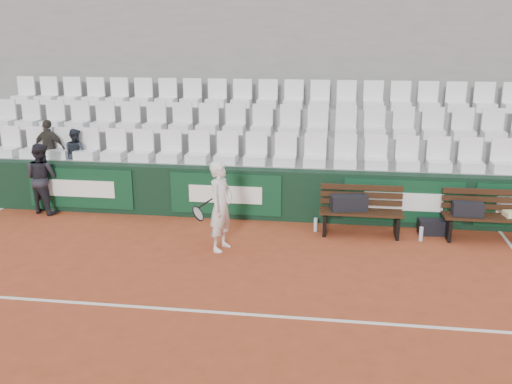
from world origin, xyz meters
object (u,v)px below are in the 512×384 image
(tennis_player, at_px, (221,206))
(ball_kid, at_px, (42,178))
(sports_bag_left, at_px, (349,203))
(spectator_c, at_px, (74,133))
(bench_right, at_px, (486,228))
(sports_bag_ground, at_px, (431,227))
(sports_bag_right, at_px, (468,209))
(water_bottle_far, at_px, (421,234))
(water_bottle_near, at_px, (316,225))
(bench_left, at_px, (360,223))
(spectator_b, at_px, (48,128))

(tennis_player, xyz_separation_m, ball_kid, (-4.01, 1.48, -0.05))
(sports_bag_left, relative_size, spectator_c, 0.61)
(bench_right, bearing_deg, ball_kid, 177.39)
(tennis_player, relative_size, spectator_c, 1.44)
(sports_bag_ground, bearing_deg, sports_bag_right, -18.09)
(sports_bag_right, relative_size, tennis_player, 0.34)
(bench_right, bearing_deg, sports_bag_left, 179.66)
(bench_right, bearing_deg, sports_bag_right, -179.03)
(sports_bag_right, xyz_separation_m, water_bottle_far, (-0.80, -0.20, -0.44))
(ball_kid, bearing_deg, water_bottle_near, -166.12)
(sports_bag_left, height_order, tennis_player, tennis_player)
(bench_left, height_order, spectator_b, spectator_b)
(water_bottle_far, bearing_deg, sports_bag_right, 13.91)
(sports_bag_right, xyz_separation_m, water_bottle_near, (-2.68, 0.04, -0.44))
(bench_right, xyz_separation_m, water_bottle_far, (-1.14, -0.20, -0.10))
(water_bottle_near, xyz_separation_m, water_bottle_far, (1.88, -0.24, -0.00))
(bench_left, relative_size, tennis_player, 0.97)
(spectator_c, bearing_deg, bench_left, -166.46)
(bench_left, height_order, ball_kid, ball_kid)
(sports_bag_ground, xyz_separation_m, tennis_player, (-3.67, -1.27, 0.63))
(spectator_b, bearing_deg, bench_left, 173.82)
(bench_right, height_order, water_bottle_far, bench_right)
(bench_left, bearing_deg, water_bottle_far, -9.45)
(bench_right, distance_m, tennis_player, 4.74)
(bench_left, bearing_deg, spectator_c, 168.83)
(tennis_player, xyz_separation_m, spectator_c, (-3.59, 2.25, 0.77))
(spectator_b, bearing_deg, spectator_c, -176.00)
(water_bottle_far, bearing_deg, sports_bag_left, 170.40)
(bench_left, distance_m, water_bottle_near, 0.83)
(water_bottle_far, xyz_separation_m, ball_kid, (-7.45, 0.59, 0.60))
(bench_left, xyz_separation_m, water_bottle_far, (1.06, -0.18, -0.10))
(sports_bag_right, relative_size, spectator_b, 0.41)
(bench_right, relative_size, sports_bag_left, 2.31)
(bench_right, relative_size, water_bottle_far, 5.86)
(water_bottle_near, height_order, spectator_b, spectator_b)
(water_bottle_far, bearing_deg, ball_kid, 175.44)
(sports_bag_left, distance_m, tennis_player, 2.43)
(bench_left, relative_size, water_bottle_near, 5.86)
(tennis_player, distance_m, spectator_b, 4.82)
(bench_left, distance_m, ball_kid, 6.42)
(spectator_c, bearing_deg, sports_bag_right, -163.71)
(spectator_c, bearing_deg, ball_kid, 86.32)
(spectator_b, bearing_deg, water_bottle_near, 173.01)
(tennis_player, height_order, ball_kid, tennis_player)
(water_bottle_far, relative_size, ball_kid, 0.18)
(bench_left, xyz_separation_m, water_bottle_near, (-0.82, 0.06, -0.10))
(spectator_c, bearing_deg, sports_bag_ground, -162.93)
(bench_right, height_order, sports_bag_ground, bench_right)
(bench_left, distance_m, water_bottle_far, 1.08)
(bench_left, relative_size, sports_bag_ground, 3.30)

